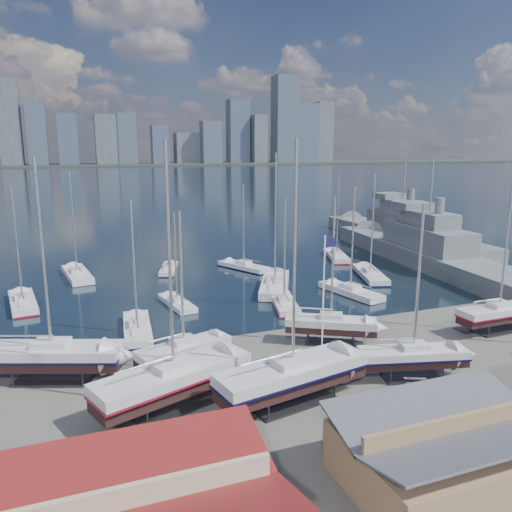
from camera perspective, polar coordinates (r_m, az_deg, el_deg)
name	(u,v)px	position (r m, az deg, el deg)	size (l,w,h in m)	color
ground	(318,369)	(44.74, 7.11, -12.66)	(1400.00, 1400.00, 0.00)	#605E59
water	(98,178)	(346.85, -17.60, 8.45)	(1400.00, 600.00, 0.40)	#1A2D3D
far_shore	(84,165)	(606.37, -19.08, 9.81)	(1400.00, 80.00, 2.20)	#2D332D
skyline	(74,130)	(600.02, -20.08, 13.36)	(639.14, 43.80, 107.69)	#475166
shed_grey	(451,447)	(32.19, 21.36, -19.70)	(12.60, 8.40, 4.17)	#8C6B4C
sailboat_cradle_0	(52,355)	(44.73, -22.27, -10.48)	(11.73, 6.95, 18.15)	#2D2D33
sailboat_cradle_1	(174,379)	(38.04, -9.36, -13.65)	(12.56, 7.43, 19.34)	#2D2D33
sailboat_cradle_2	(184,350)	(43.63, -8.26, -10.54)	(8.67, 4.82, 13.82)	#2D2D33
sailboat_cradle_3	(293,375)	(38.26, 4.21, -13.36)	(12.59, 5.70, 19.38)	#2D2D33
sailboat_cradle_4	(331,324)	(49.53, 8.54, -7.71)	(8.76, 6.54, 14.39)	#2D2D33
sailboat_cradle_5	(413,356)	(43.86, 17.52, -10.83)	(9.28, 4.64, 14.57)	#2D2D33
sailboat_cradle_6	(499,313)	(57.93, 26.02, -5.85)	(9.49, 2.82, 15.32)	#2D2D33
sailboat_moored_1	(23,304)	(67.06, -25.09, -4.96)	(4.16, 10.36, 15.06)	black
sailboat_moored_2	(77,276)	(78.33, -19.74, -2.16)	(4.48, 11.19, 16.43)	black
sailboat_moored_3	(137,330)	(53.67, -13.41, -8.25)	(3.59, 9.89, 14.48)	black
sailboat_moored_4	(177,304)	(61.51, -9.02, -5.39)	(3.42, 8.15, 11.93)	black
sailboat_moored_5	(169,270)	(78.77, -9.93, -1.55)	(4.49, 8.43, 12.13)	black
sailboat_moored_6	(284,304)	(60.81, 3.21, -5.48)	(4.73, 9.52, 13.72)	black
sailboat_moored_7	(275,287)	(68.09, 2.17, -3.52)	(8.67, 12.95, 19.12)	black
sailboat_moored_8	(244,267)	(79.07, -1.41, -1.32)	(6.53, 9.58, 14.04)	black
sailboat_moored_9	(350,292)	(66.53, 10.74, -4.12)	(4.77, 10.16, 14.79)	black
sailboat_moored_10	(370,276)	(75.66, 12.91, -2.24)	(6.22, 11.13, 16.03)	black
sailboat_moored_11	(336,257)	(87.86, 9.16, -0.11)	(5.74, 10.54, 15.18)	black
naval_ship_east	(426,255)	(86.80, 18.88, 0.16)	(13.00, 50.84, 18.53)	slate
naval_ship_west	(401,234)	(106.35, 16.21, 2.43)	(7.78, 46.95, 18.22)	slate
car_a	(253,462)	(31.67, -0.37, -22.51)	(1.62, 4.02, 1.37)	gray
car_b	(387,406)	(38.15, 14.70, -16.29)	(1.66, 4.77, 1.57)	gray
car_c	(386,435)	(35.05, 14.60, -19.14)	(2.37, 5.15, 1.43)	gray
car_d	(423,401)	(39.58, 18.54, -15.49)	(2.12, 5.22, 1.52)	gray
flagpole	(324,297)	(40.91, 7.80, -4.71)	(1.06, 0.12, 12.01)	white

